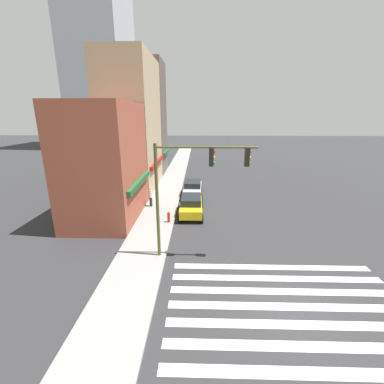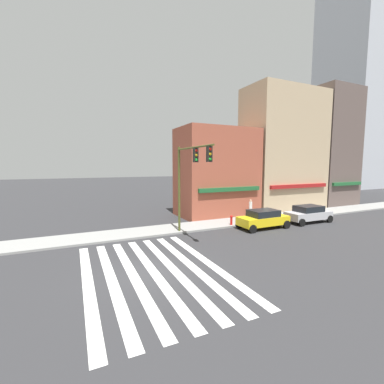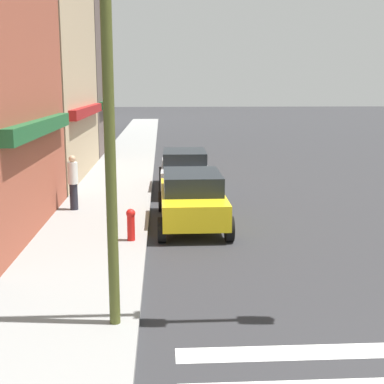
{
  "view_description": "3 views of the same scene",
  "coord_description": "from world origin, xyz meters",
  "px_view_note": "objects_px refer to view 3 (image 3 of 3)",
  "views": [
    {
      "loc": [
        -9.58,
        4.08,
        8.18
      ],
      "look_at": [
        13.69,
        4.7,
        1.2
      ],
      "focal_mm": 24.0,
      "sensor_mm": 36.0,
      "label": 1
    },
    {
      "loc": [
        -3.48,
        -12.18,
        5.42
      ],
      "look_at": [
        4.02,
        4.0,
        3.5
      ],
      "focal_mm": 24.0,
      "sensor_mm": 36.0,
      "label": 2
    },
    {
      "loc": [
        -4.51,
        5.57,
        4.11
      ],
      "look_at": [
        11.01,
        4.7,
        1.0
      ],
      "focal_mm": 50.0,
      "sensor_mm": 36.0,
      "label": 3
    }
  ],
  "objects_px": {
    "traffic_signal": "(233,33)",
    "pedestrian_white_shirt": "(73,182)",
    "sedan_yellow": "(192,197)",
    "sedan_silver": "(184,169)",
    "fire_hydrant": "(131,223)"
  },
  "relations": [
    {
      "from": "traffic_signal",
      "to": "pedestrian_white_shirt",
      "type": "height_order",
      "value": "traffic_signal"
    },
    {
      "from": "sedan_yellow",
      "to": "sedan_silver",
      "type": "bearing_deg",
      "value": -0.44
    },
    {
      "from": "traffic_signal",
      "to": "fire_hydrant",
      "type": "bearing_deg",
      "value": 21.5
    },
    {
      "from": "traffic_signal",
      "to": "sedan_yellow",
      "type": "xyz_separation_m",
      "value": [
        6.99,
        0.24,
        -4.07
      ]
    },
    {
      "from": "pedestrian_white_shirt",
      "to": "fire_hydrant",
      "type": "distance_m",
      "value": 4.19
    },
    {
      "from": "traffic_signal",
      "to": "fire_hydrant",
      "type": "height_order",
      "value": "traffic_signal"
    },
    {
      "from": "sedan_yellow",
      "to": "sedan_silver",
      "type": "xyz_separation_m",
      "value": [
        5.36,
        0.0,
        0.0
      ]
    },
    {
      "from": "sedan_yellow",
      "to": "sedan_silver",
      "type": "relative_size",
      "value": 1.0
    },
    {
      "from": "traffic_signal",
      "to": "sedan_yellow",
      "type": "distance_m",
      "value": 8.09
    },
    {
      "from": "sedan_silver",
      "to": "pedestrian_white_shirt",
      "type": "distance_m",
      "value": 5.34
    },
    {
      "from": "fire_hydrant",
      "to": "pedestrian_white_shirt",
      "type": "bearing_deg",
      "value": 29.37
    },
    {
      "from": "traffic_signal",
      "to": "fire_hydrant",
      "type": "xyz_separation_m",
      "value": [
        4.92,
        1.94,
        -4.3
      ]
    },
    {
      "from": "pedestrian_white_shirt",
      "to": "fire_hydrant",
      "type": "xyz_separation_m",
      "value": [
        -3.63,
        -2.04,
        -0.46
      ]
    },
    {
      "from": "sedan_silver",
      "to": "sedan_yellow",
      "type": "bearing_deg",
      "value": -179.0
    },
    {
      "from": "sedan_yellow",
      "to": "sedan_silver",
      "type": "distance_m",
      "value": 5.36
    }
  ]
}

